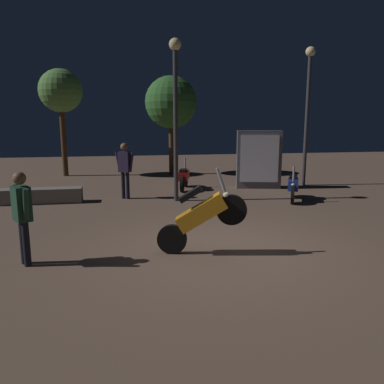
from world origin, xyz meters
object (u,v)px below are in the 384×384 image
at_px(person_rider_beside, 125,165).
at_px(streetlamp_near, 308,99).
at_px(motorcycle_orange_foreground, 201,216).
at_px(motorcycle_red_parked_left, 184,177).
at_px(kiosk_billboard, 259,159).
at_px(person_bystander_far, 22,210).
at_px(streetlamp_far, 175,100).
at_px(motorcycle_blue_parked_right, 293,186).

bearing_deg(person_rider_beside, streetlamp_near, -48.83).
height_order(motorcycle_orange_foreground, streetlamp_near, streetlamp_near).
xyz_separation_m(motorcycle_red_parked_left, kiosk_billboard, (2.75, -0.17, 0.61)).
relative_size(person_bystander_far, streetlamp_near, 0.32).
relative_size(person_bystander_far, streetlamp_far, 0.34).
height_order(motorcycle_red_parked_left, streetlamp_near, streetlamp_near).
xyz_separation_m(person_bystander_far, streetlamp_near, (8.50, 6.80, 2.26)).
bearing_deg(streetlamp_near, person_rider_beside, -168.36).
bearing_deg(streetlamp_near, motorcycle_red_parked_left, -178.94).
xyz_separation_m(motorcycle_orange_foreground, streetlamp_far, (0.18, 4.82, 2.32)).
bearing_deg(person_bystander_far, motorcycle_orange_foreground, 149.32).
bearing_deg(motorcycle_blue_parked_right, kiosk_billboard, -147.39).
height_order(motorcycle_red_parked_left, kiosk_billboard, kiosk_billboard).
bearing_deg(person_bystander_far, streetlamp_near, -171.67).
bearing_deg(streetlamp_near, person_bystander_far, -141.31).
height_order(motorcycle_orange_foreground, motorcycle_blue_parked_right, motorcycle_orange_foreground).
bearing_deg(streetlamp_far, motorcycle_red_parked_left, 74.15).
bearing_deg(motorcycle_blue_parked_right, motorcycle_orange_foreground, -16.56).
bearing_deg(kiosk_billboard, motorcycle_red_parked_left, 9.21).
distance_m(person_bystander_far, streetlamp_far, 6.19).
bearing_deg(person_bystander_far, motorcycle_blue_parked_right, -178.66).
xyz_separation_m(motorcycle_red_parked_left, streetlamp_near, (4.67, 0.09, 2.79)).
height_order(motorcycle_red_parked_left, person_rider_beside, person_rider_beside).
xyz_separation_m(streetlamp_near, streetlamp_far, (-5.22, -2.00, -0.16)).
relative_size(motorcycle_orange_foreground, kiosk_billboard, 0.78).
bearing_deg(motorcycle_blue_parked_right, person_rider_beside, -77.75).
relative_size(person_rider_beside, streetlamp_far, 0.37).
distance_m(streetlamp_near, kiosk_billboard, 2.91).
bearing_deg(streetlamp_near, kiosk_billboard, -172.48).
xyz_separation_m(person_bystander_far, kiosk_billboard, (6.57, 6.55, 0.08)).
relative_size(person_bystander_far, kiosk_billboard, 0.78).
xyz_separation_m(motorcycle_orange_foreground, person_rider_beside, (-1.36, 5.43, 0.32)).
distance_m(motorcycle_red_parked_left, motorcycle_blue_parked_right, 3.93).
height_order(motorcycle_red_parked_left, streetlamp_far, streetlamp_far).
xyz_separation_m(motorcycle_red_parked_left, person_rider_beside, (-2.09, -1.31, 0.63)).
height_order(person_rider_beside, streetlamp_far, streetlamp_far).
distance_m(person_bystander_far, streetlamp_near, 11.12).
bearing_deg(kiosk_billboard, streetlamp_far, 40.63).
relative_size(motorcycle_orange_foreground, person_bystander_far, 1.00).
bearing_deg(streetlamp_far, motorcycle_blue_parked_right, -8.81).
distance_m(motorcycle_orange_foreground, person_bystander_far, 3.11).
relative_size(motorcycle_orange_foreground, motorcycle_red_parked_left, 1.01).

